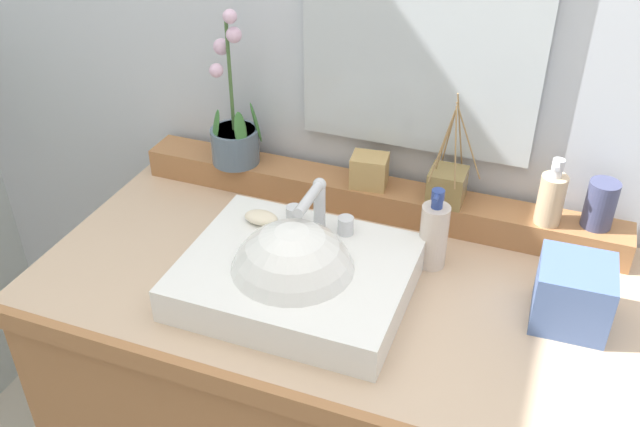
{
  "coord_description": "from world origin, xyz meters",
  "views": [
    {
      "loc": [
        0.36,
        -1.03,
        1.74
      ],
      "look_at": [
        -0.02,
        -0.02,
        1.03
      ],
      "focal_mm": 39.59,
      "sensor_mm": 36.0,
      "label": 1
    }
  ],
  "objects": [
    {
      "name": "vanity_cabinet",
      "position": [
        0.0,
        -0.0,
        0.44
      ],
      "size": [
        1.16,
        0.64,
        0.88
      ],
      "color": "#A56D42",
      "rests_on": "ground"
    },
    {
      "name": "back_ledge",
      "position": [
        0.0,
        0.26,
        0.91
      ],
      "size": [
        1.09,
        0.09,
        0.07
      ],
      "primitive_type": "cube",
      "color": "#A56D42",
      "rests_on": "vanity_cabinet"
    },
    {
      "name": "sink_basin",
      "position": [
        -0.05,
        -0.08,
        0.91
      ],
      "size": [
        0.42,
        0.35,
        0.27
      ],
      "color": "white",
      "rests_on": "vanity_cabinet"
    },
    {
      "name": "soap_bar",
      "position": [
        -0.16,
        0.03,
        0.95
      ],
      "size": [
        0.07,
        0.04,
        0.02
      ],
      "primitive_type": "ellipsoid",
      "color": "beige",
      "rests_on": "sink_basin"
    },
    {
      "name": "potted_plant",
      "position": [
        -0.33,
        0.24,
        1.01
      ],
      "size": [
        0.12,
        0.11,
        0.36
      ],
      "color": "slate",
      "rests_on": "back_ledge"
    },
    {
      "name": "soap_dispenser",
      "position": [
        0.37,
        0.24,
        1.0
      ],
      "size": [
        0.05,
        0.06,
        0.14
      ],
      "color": "beige",
      "rests_on": "back_ledge"
    },
    {
      "name": "tumbler_cup",
      "position": [
        0.47,
        0.26,
        0.99
      ],
      "size": [
        0.06,
        0.06,
        0.1
      ],
      "primitive_type": "cylinder",
      "color": "#44486E",
      "rests_on": "back_ledge"
    },
    {
      "name": "reed_diffuser",
      "position": [
        0.16,
        0.25,
        0.98
      ],
      "size": [
        0.1,
        0.1,
        0.25
      ],
      "color": "olive",
      "rests_on": "back_ledge"
    },
    {
      "name": "trinket_box",
      "position": [
        -0.01,
        0.25,
        0.98
      ],
      "size": [
        0.08,
        0.07,
        0.07
      ],
      "primitive_type": "cube",
      "rotation": [
        0.0,
        0.0,
        0.12
      ],
      "color": "tan",
      "rests_on": "back_ledge"
    },
    {
      "name": "lotion_bottle",
      "position": [
        0.17,
        0.11,
        0.95
      ],
      "size": [
        0.06,
        0.06,
        0.17
      ],
      "color": "beige",
      "rests_on": "vanity_cabinet"
    },
    {
      "name": "tissue_box",
      "position": [
        0.44,
        0.03,
        0.93
      ],
      "size": [
        0.13,
        0.13,
        0.12
      ],
      "primitive_type": "cube",
      "rotation": [
        0.0,
        0.0,
        0.04
      ],
      "color": "#4D67A0",
      "rests_on": "vanity_cabinet"
    },
    {
      "name": "mirror",
      "position": [
        0.07,
        0.31,
        1.33
      ],
      "size": [
        0.49,
        0.02,
        0.63
      ],
      "primitive_type": "cube",
      "color": "silver"
    }
  ]
}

